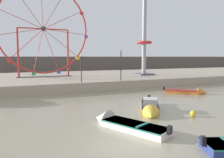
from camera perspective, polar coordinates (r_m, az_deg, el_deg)
ground_plane at (r=11.69m, az=5.03°, el=-15.99°), size 240.00×240.00×0.00m
quay_promenade at (r=37.46m, az=-15.61°, el=-0.26°), size 110.00×22.33×1.21m
distant_town_skyline at (r=62.48m, az=-18.99°, el=3.38°), size 140.00×3.00×4.40m
motorboat_mustard_yellow at (r=18.01m, az=9.65°, el=-7.26°), size 3.99×5.38×1.40m
motorboat_orange_hull at (r=27.95m, az=18.95°, el=-3.10°), size 4.41×3.99×1.18m
motorboat_white_red_stripe at (r=14.14m, az=2.23°, el=-11.14°), size 3.47×5.42×1.33m
ferris_wheel_red_frame at (r=36.77m, az=-16.99°, el=11.74°), size 13.96×1.20×14.27m
drop_tower_steel_tower at (r=39.34m, az=8.15°, el=10.09°), size 2.80×2.80×15.19m
promenade_lamp_near at (r=29.61m, az=2.29°, el=4.77°), size 0.32×0.32×4.08m
promenade_lamp_far at (r=27.83m, az=-7.79°, el=3.92°), size 0.32×0.32×3.44m
mooring_buoy_orange at (r=17.52m, az=19.84°, el=-8.20°), size 0.44×0.44×0.44m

